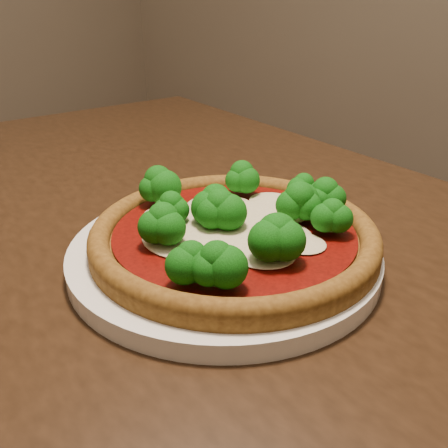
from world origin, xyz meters
The scene contains 3 objects.
dining_table centered at (0.11, -0.10, 0.65)m, with size 1.50×1.12×0.75m.
plate centered at (0.13, -0.12, 0.76)m, with size 0.30×0.30×0.02m, color white.
pizza centered at (0.14, -0.11, 0.79)m, with size 0.28×0.28×0.06m.
Camera 1 is at (0.38, -0.46, 1.00)m, focal length 40.00 mm.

